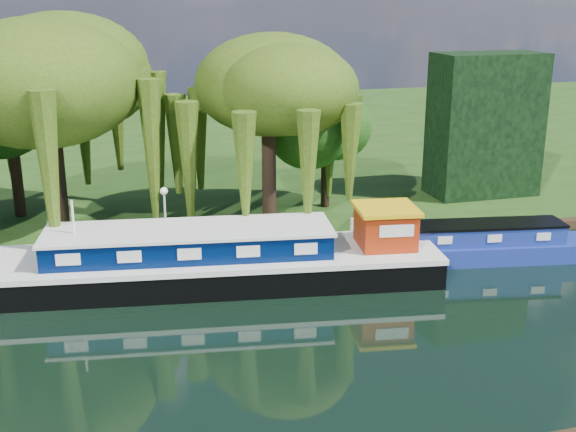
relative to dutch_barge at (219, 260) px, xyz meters
name	(u,v)px	position (x,y,z in m)	size (l,w,h in m)	color
ground	(187,352)	(-2.17, -5.79, -0.98)	(120.00, 120.00, 0.00)	black
far_bank	(126,147)	(-2.17, 28.21, -0.75)	(120.00, 52.00, 0.45)	#1C390F
dutch_barge	(219,260)	(0.00, 0.00, 0.00)	(19.06, 6.76, 3.94)	black
narrowboat	(463,246)	(11.04, -0.40, -0.31)	(13.01, 4.17, 1.87)	navy
white_cruiser	(496,250)	(13.23, 0.32, -0.98)	(1.77, 2.05, 1.08)	silver
willow_left	(49,82)	(-6.40, 7.95, 6.62)	(8.21, 8.21, 9.84)	black
willow_right	(268,102)	(3.58, 5.70, 5.65)	(6.95, 6.95, 8.46)	black
tree_far_mid	(9,106)	(-8.57, 10.69, 5.20)	(5.07, 5.07, 8.30)	black
tree_far_right	(326,120)	(7.31, 8.05, 4.22)	(4.20, 4.20, 6.88)	black
conifer_hedge	(485,125)	(16.83, 8.21, 3.47)	(6.00, 3.00, 8.00)	black
lamppost	(164,200)	(-1.67, 4.71, 1.44)	(0.36, 0.36, 2.56)	silver
mooring_posts	(148,246)	(-2.67, 2.61, -0.03)	(19.16, 0.16, 1.00)	silver
reeds_near	(487,432)	(4.70, -13.37, -0.43)	(33.70, 1.50, 1.10)	#1B4E14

